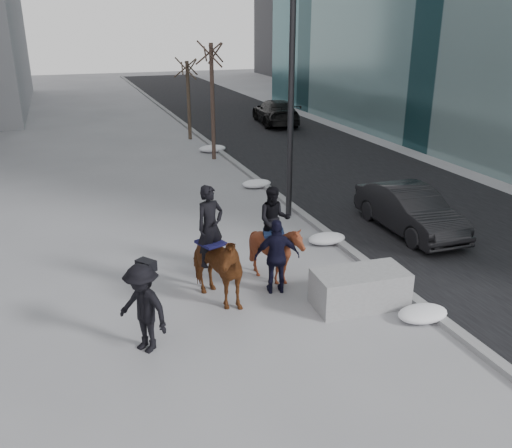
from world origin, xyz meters
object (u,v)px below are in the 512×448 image
object	(u,v)px
planter	(360,288)
mounted_left	(213,261)
mounted_right	(275,245)
car_near	(410,210)

from	to	relation	value
planter	mounted_left	world-z (taller)	mounted_left
mounted_right	planter	bearing A→B (deg)	-53.06
planter	car_near	bearing A→B (deg)	43.53
mounted_left	mounted_right	size ratio (longest dim) A/B	1.14
car_near	mounted_right	xyz separation A→B (m)	(-4.91, -1.71, 0.25)
planter	mounted_left	bearing A→B (deg)	157.27
mounted_right	car_near	bearing A→B (deg)	19.18
mounted_left	planter	bearing A→B (deg)	-22.73
car_near	mounted_right	distance (m)	5.20
car_near	mounted_right	world-z (taller)	mounted_right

